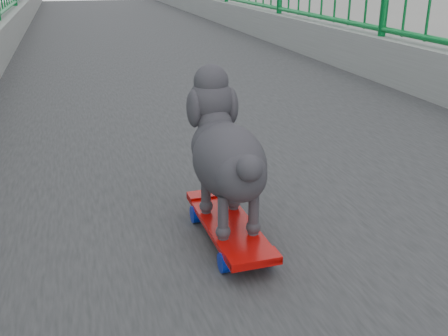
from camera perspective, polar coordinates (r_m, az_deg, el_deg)
name	(u,v)px	position (r m, az deg, el deg)	size (l,w,h in m)	color
railing	(334,155)	(1.72, 11.90, 1.43)	(3.00, 24.00, 1.42)	gray
skateboard	(229,227)	(1.58, 0.51, -6.46)	(0.16, 0.49, 0.06)	red
poodle	(226,152)	(1.51, 0.23, 1.79)	(0.21, 0.48, 0.40)	#29262B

